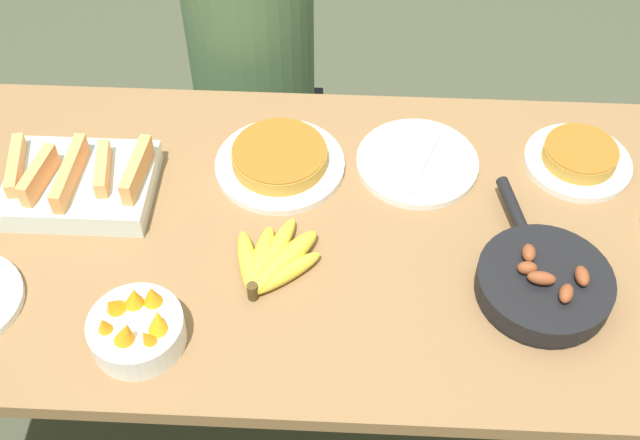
{
  "coord_description": "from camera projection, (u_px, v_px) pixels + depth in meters",
  "views": [
    {
      "loc": [
        0.05,
        -0.99,
        1.95
      ],
      "look_at": [
        0.0,
        0.0,
        0.8
      ],
      "focal_mm": 45.0,
      "sensor_mm": 36.0,
      "label": 1
    }
  ],
  "objects": [
    {
      "name": "ground_plane",
      "position": [
        320.0,
        416.0,
        2.13
      ],
      "size": [
        14.0,
        14.0,
        0.0
      ],
      "primitive_type": "plane",
      "color": "#474C38"
    },
    {
      "name": "dining_table",
      "position": [
        320.0,
        263.0,
        1.62
      ],
      "size": [
        1.74,
        0.8,
        0.77
      ],
      "color": "olive",
      "rests_on": "ground_plane"
    },
    {
      "name": "banana_bunch",
      "position": [
        272.0,
        262.0,
        1.47
      ],
      "size": [
        0.18,
        0.2,
        0.04
      ],
      "color": "yellow",
      "rests_on": "dining_table"
    },
    {
      "name": "melon_tray",
      "position": [
        80.0,
        182.0,
        1.58
      ],
      "size": [
        0.29,
        0.22,
        0.1
      ],
      "color": "silver",
      "rests_on": "dining_table"
    },
    {
      "name": "skillet",
      "position": [
        543.0,
        283.0,
        1.43
      ],
      "size": [
        0.24,
        0.37,
        0.08
      ],
      "rotation": [
        0.0,
        0.0,
        1.78
      ],
      "color": "black",
      "rests_on": "dining_table"
    },
    {
      "name": "frittata_plate_center",
      "position": [
        280.0,
        160.0,
        1.64
      ],
      "size": [
        0.27,
        0.27,
        0.05
      ],
      "color": "white",
      "rests_on": "dining_table"
    },
    {
      "name": "frittata_plate_side",
      "position": [
        579.0,
        158.0,
        1.64
      ],
      "size": [
        0.22,
        0.22,
        0.05
      ],
      "color": "white",
      "rests_on": "dining_table"
    },
    {
      "name": "empty_plate_far_right",
      "position": [
        417.0,
        163.0,
        1.65
      ],
      "size": [
        0.25,
        0.25,
        0.02
      ],
      "color": "white",
      "rests_on": "dining_table"
    },
    {
      "name": "fruit_bowl_mango",
      "position": [
        136.0,
        328.0,
        1.35
      ],
      "size": [
        0.16,
        0.16,
        0.11
      ],
      "color": "white",
      "rests_on": "dining_table"
    },
    {
      "name": "person_figure",
      "position": [
        256.0,
        110.0,
        2.15
      ],
      "size": [
        0.35,
        0.35,
        1.23
      ],
      "color": "black",
      "rests_on": "ground_plane"
    }
  ]
}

